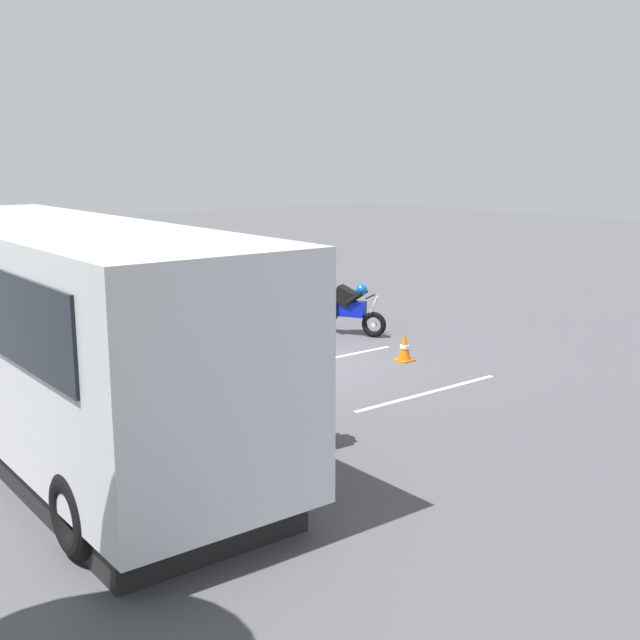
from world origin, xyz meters
TOP-DOWN VIEW (x-y plane):
  - ground_plane at (0.00, 0.00)m, footprint 80.00×80.00m
  - tour_bus at (-1.60, 5.49)m, footprint 9.19×2.94m
  - spectator_far_left at (-3.84, 2.89)m, footprint 0.57×0.39m
  - spectator_left at (-2.78, 2.70)m, footprint 0.58×0.35m
  - spectator_centre at (-1.57, 2.99)m, footprint 0.57×0.38m
  - spectator_right at (-0.70, 2.78)m, footprint 0.57×0.32m
  - parked_motorcycle_silver at (0.72, 3.36)m, footprint 2.05×0.58m
  - stunt_motorcycle at (1.37, -2.63)m, footprint 1.91×1.03m
  - traffic_cone at (-1.26, -1.86)m, footprint 0.34×0.34m
  - bay_line_a at (-3.11, -0.53)m, footprint 0.20×3.50m
  - bay_line_b at (-0.12, -0.53)m, footprint 0.21×3.89m
  - bay_line_c at (2.87, -0.53)m, footprint 0.21×3.84m

SIDE VIEW (x-z plane):
  - ground_plane at x=0.00m, z-range 0.00..0.00m
  - bay_line_a at x=-3.11m, z-range 0.00..0.01m
  - bay_line_b at x=-0.12m, z-range 0.00..0.01m
  - bay_line_c at x=2.87m, z-range 0.00..0.01m
  - traffic_cone at x=-1.26m, z-range -0.01..0.62m
  - parked_motorcycle_silver at x=0.72m, z-range -0.01..0.97m
  - stunt_motorcycle at x=1.37m, z-range 0.00..1.23m
  - spectator_far_left at x=-3.84m, z-range 0.15..1.84m
  - spectator_centre at x=-1.57m, z-range 0.17..1.90m
  - spectator_left at x=-2.78m, z-range 0.17..1.92m
  - spectator_right at x=-0.70m, z-range 0.17..1.93m
  - tour_bus at x=-1.60m, z-range 0.02..3.27m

